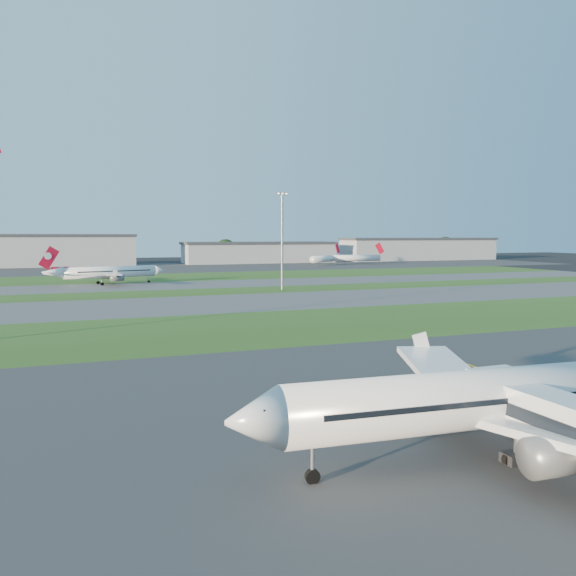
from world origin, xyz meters
name	(u,v)px	position (x,y,z in m)	size (l,w,h in m)	color
ground	(574,423)	(0.00, 0.00, 0.00)	(700.00, 700.00, 0.00)	black
apron_near	(574,423)	(0.00, 0.00, 0.01)	(300.00, 70.00, 0.01)	#333335
grass_strip_a	(312,324)	(0.00, 52.00, 0.01)	(300.00, 34.00, 0.01)	#35511B
taxiway_a	(253,302)	(0.00, 85.00, 0.01)	(300.00, 32.00, 0.01)	#515154
grass_strip_b	(225,291)	(0.00, 110.00, 0.01)	(300.00, 18.00, 0.01)	#35511B
taxiway_b	(207,284)	(0.00, 132.00, 0.01)	(300.00, 26.00, 0.01)	#515154
grass_strip_c	(187,277)	(0.00, 165.00, 0.01)	(300.00, 40.00, 0.01)	#35511B
apron_far	(163,268)	(0.00, 225.00, 0.01)	(400.00, 80.00, 0.01)	#333335
airliner_parked	(506,398)	(-9.91, -3.64, 4.02)	(36.71, 31.07, 11.45)	white
airliner_taxiing	(109,272)	(-27.17, 141.84, 3.63)	(32.70, 27.45, 10.33)	white
mini_jet_near	(326,259)	(77.78, 219.30, 3.28)	(23.64, 18.93, 9.48)	white
mini_jet_far	(356,258)	(95.51, 221.70, 3.28)	(28.56, 6.70, 9.48)	white
light_mast_centre	(282,234)	(15.00, 108.00, 14.81)	(3.20, 0.70, 25.80)	gray
hangar_west	(57,250)	(-45.00, 255.00, 7.64)	(71.40, 23.00, 15.20)	#ACAFB4
hangar_east	(259,252)	(55.00, 255.00, 5.64)	(81.60, 23.00, 11.20)	#ACAFB4
hangar_far_east	(419,249)	(155.00, 255.00, 6.64)	(96.90, 23.00, 13.20)	#ACAFB4
tree_mid_west	(112,253)	(-20.00, 266.00, 5.84)	(9.90, 9.90, 10.80)	black
tree_mid_east	(226,250)	(40.00, 269.00, 6.81)	(11.55, 11.55, 12.60)	black
tree_east	(350,250)	(115.00, 267.00, 6.16)	(10.45, 10.45, 11.40)	black
tree_far_east	(445,247)	(185.00, 271.00, 7.46)	(12.65, 12.65, 13.80)	black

